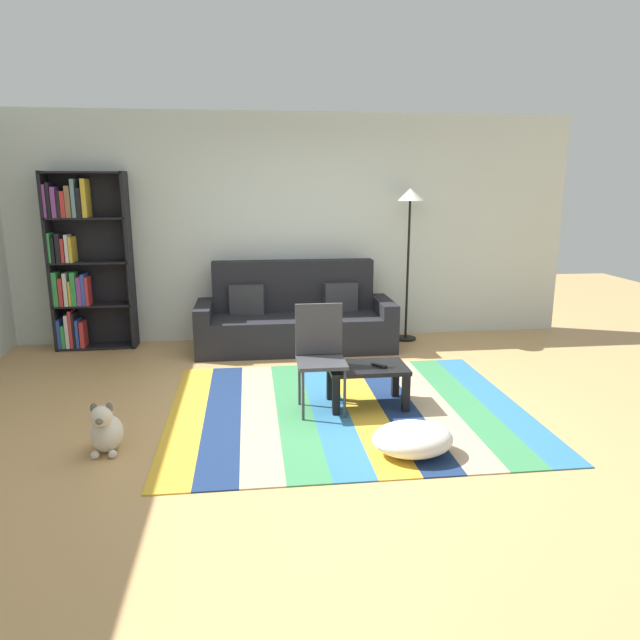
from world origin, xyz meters
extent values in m
plane|color=tan|center=(0.00, 0.00, 0.00)|extent=(14.00, 14.00, 0.00)
cube|color=silver|center=(0.00, 2.55, 1.35)|extent=(6.80, 0.10, 2.70)
cube|color=gold|center=(-1.12, 0.04, 0.01)|extent=(0.30, 2.50, 0.01)
cube|color=navy|center=(-0.82, 0.04, 0.01)|extent=(0.30, 2.50, 0.01)
cube|color=tan|center=(-0.52, 0.04, 0.01)|extent=(0.30, 2.50, 0.01)
cube|color=#387F4C|center=(-0.23, 0.04, 0.01)|extent=(0.30, 2.50, 0.01)
cube|color=teal|center=(0.07, 0.04, 0.01)|extent=(0.30, 2.50, 0.01)
cube|color=gold|center=(0.37, 0.04, 0.01)|extent=(0.30, 2.50, 0.01)
cube|color=navy|center=(0.67, 0.04, 0.01)|extent=(0.30, 2.50, 0.01)
cube|color=tan|center=(0.97, 0.04, 0.01)|extent=(0.30, 2.50, 0.01)
cube|color=#387F4C|center=(1.27, 0.04, 0.01)|extent=(0.30, 2.50, 0.01)
cube|color=teal|center=(1.57, 0.04, 0.01)|extent=(0.30, 2.50, 0.01)
cube|color=black|center=(-0.06, 1.95, 0.20)|extent=(1.90, 0.80, 0.40)
cube|color=black|center=(-0.06, 2.25, 0.70)|extent=(1.90, 0.20, 0.60)
cube|color=black|center=(-1.10, 1.95, 0.28)|extent=(0.18, 0.80, 0.56)
cube|color=black|center=(0.98, 1.95, 0.28)|extent=(0.18, 0.80, 0.56)
cube|color=#333338|center=(-0.61, 2.13, 0.56)|extent=(0.42, 0.19, 0.36)
cube|color=#333338|center=(0.49, 2.13, 0.56)|extent=(0.42, 0.19, 0.36)
cube|color=black|center=(-2.80, 2.30, 1.01)|extent=(0.04, 0.28, 2.02)
cube|color=black|center=(-1.93, 2.30, 1.01)|extent=(0.04, 0.28, 2.02)
cube|color=black|center=(-2.36, 2.43, 1.01)|extent=(0.90, 0.01, 2.02)
cube|color=black|center=(-2.36, 2.30, 0.02)|extent=(0.86, 0.28, 0.02)
cube|color=black|center=(-2.36, 2.30, 0.51)|extent=(0.86, 0.28, 0.02)
cube|color=black|center=(-2.36, 2.30, 1.01)|extent=(0.86, 0.28, 0.02)
cube|color=black|center=(-2.36, 2.30, 1.50)|extent=(0.86, 0.28, 0.02)
cube|color=black|center=(-2.36, 2.30, 2.00)|extent=(0.86, 0.28, 0.02)
cube|color=#334CB2|center=(-2.76, 2.29, 0.20)|extent=(0.03, 0.25, 0.34)
cube|color=green|center=(-2.72, 2.26, 0.16)|extent=(0.04, 0.18, 0.26)
cube|color=silver|center=(-2.67, 2.28, 0.22)|extent=(0.04, 0.22, 0.39)
cube|color=red|center=(-2.63, 2.27, 0.25)|extent=(0.03, 0.20, 0.44)
cube|color=black|center=(-2.59, 2.29, 0.23)|extent=(0.03, 0.24, 0.41)
cube|color=#334CB2|center=(-2.56, 2.28, 0.19)|extent=(0.03, 0.21, 0.33)
cube|color=red|center=(-2.51, 2.26, 0.18)|extent=(0.05, 0.18, 0.30)
cube|color=green|center=(-2.75, 2.27, 0.72)|extent=(0.05, 0.19, 0.39)
cube|color=red|center=(-2.69, 2.28, 0.68)|extent=(0.04, 0.22, 0.32)
cube|color=silver|center=(-2.64, 2.26, 0.71)|extent=(0.04, 0.19, 0.38)
cube|color=gold|center=(-2.60, 2.28, 0.66)|extent=(0.03, 0.21, 0.28)
cube|color=green|center=(-2.55, 2.25, 0.72)|extent=(0.05, 0.16, 0.39)
cube|color=purple|center=(-2.49, 2.30, 0.69)|extent=(0.05, 0.25, 0.33)
cube|color=#334CB2|center=(-2.45, 2.27, 0.70)|extent=(0.04, 0.21, 0.36)
cube|color=red|center=(-2.41, 2.26, 0.69)|extent=(0.03, 0.18, 0.33)
cube|color=green|center=(-2.76, 2.26, 1.18)|extent=(0.03, 0.18, 0.33)
cube|color=black|center=(-2.73, 2.27, 1.16)|extent=(0.03, 0.19, 0.29)
cube|color=black|center=(-2.67, 2.28, 1.18)|extent=(0.05, 0.23, 0.32)
cube|color=red|center=(-2.63, 2.28, 1.15)|extent=(0.03, 0.21, 0.27)
cube|color=silver|center=(-2.58, 2.26, 1.17)|extent=(0.04, 0.19, 0.31)
cube|color=gold|center=(-2.54, 2.28, 1.16)|extent=(0.03, 0.23, 0.28)
cube|color=purple|center=(-2.76, 2.29, 1.69)|extent=(0.03, 0.24, 0.36)
cube|color=black|center=(-2.72, 2.26, 1.71)|extent=(0.04, 0.18, 0.38)
cube|color=purple|center=(-2.67, 2.27, 1.68)|extent=(0.05, 0.19, 0.33)
cube|color=black|center=(-2.62, 2.29, 1.66)|extent=(0.04, 0.24, 0.29)
cube|color=red|center=(-2.58, 2.27, 1.66)|extent=(0.05, 0.20, 0.29)
cube|color=#8C6647|center=(-2.52, 2.30, 1.69)|extent=(0.05, 0.25, 0.34)
cube|color=#668C99|center=(-2.46, 2.28, 1.72)|extent=(0.04, 0.22, 0.42)
cube|color=black|center=(-2.41, 2.29, 1.68)|extent=(0.05, 0.24, 0.32)
cube|color=gold|center=(-2.35, 2.29, 1.73)|extent=(0.05, 0.23, 0.42)
cube|color=black|center=(0.41, 0.10, 0.35)|extent=(0.67, 0.43, 0.04)
cube|color=black|center=(0.11, -0.08, 0.17)|extent=(0.06, 0.06, 0.32)
cube|color=black|center=(0.70, -0.08, 0.17)|extent=(0.06, 0.06, 0.32)
cube|color=black|center=(0.11, 0.27, 0.17)|extent=(0.06, 0.06, 0.32)
cube|color=black|center=(0.70, 0.27, 0.17)|extent=(0.06, 0.06, 0.32)
ellipsoid|color=white|center=(0.54, -0.87, 0.12)|extent=(0.58, 0.45, 0.23)
ellipsoid|color=beige|center=(-1.62, -0.52, 0.13)|extent=(0.22, 0.30, 0.26)
sphere|color=beige|center=(-1.62, -0.63, 0.30)|extent=(0.15, 0.15, 0.15)
ellipsoid|color=#5B5750|center=(-1.62, -0.69, 0.29)|extent=(0.06, 0.07, 0.05)
ellipsoid|color=#5B5750|center=(-1.67, -0.61, 0.36)|extent=(0.05, 0.04, 0.08)
ellipsoid|color=#5B5750|center=(-1.57, -0.61, 0.36)|extent=(0.05, 0.04, 0.08)
sphere|color=beige|center=(-1.68, -0.66, 0.03)|extent=(0.06, 0.06, 0.06)
sphere|color=beige|center=(-1.56, -0.66, 0.03)|extent=(0.06, 0.06, 0.06)
cylinder|color=black|center=(1.33, 2.21, 0.01)|extent=(0.26, 0.26, 0.02)
cylinder|color=black|center=(1.33, 2.21, 0.86)|extent=(0.03, 0.03, 1.66)
cone|color=white|center=(1.33, 2.21, 1.76)|extent=(0.32, 0.32, 0.14)
cube|color=black|center=(0.50, 0.06, 0.37)|extent=(0.12, 0.15, 0.02)
cube|color=#38383D|center=(0.00, 0.00, 0.44)|extent=(0.40, 0.40, 0.03)
cube|color=#38383D|center=(0.00, 0.18, 0.68)|extent=(0.40, 0.03, 0.44)
cylinder|color=#38383D|center=(-0.17, -0.17, 0.21)|extent=(0.02, 0.02, 0.42)
cylinder|color=#38383D|center=(0.17, -0.17, 0.21)|extent=(0.02, 0.02, 0.42)
cylinder|color=#38383D|center=(-0.17, 0.17, 0.21)|extent=(0.02, 0.02, 0.42)
cylinder|color=#38383D|center=(0.17, 0.17, 0.21)|extent=(0.02, 0.02, 0.42)
camera|label=1|loc=(-0.57, -4.55, 1.88)|focal=32.56mm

